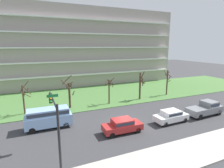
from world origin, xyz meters
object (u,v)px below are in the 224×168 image
at_px(tree_far_right, 167,81).
at_px(sedan_white_center_left, 171,116).
at_px(tree_left, 69,93).
at_px(traffic_signal_mast, 55,119).
at_px(tree_center, 109,89).
at_px(pickup_gray_near_right, 206,108).
at_px(tree_right, 141,85).
at_px(tree_far_left, 24,97).
at_px(van_blue_center_right, 48,117).
at_px(sedan_red_near_left, 122,125).

relative_size(tree_far_right, sedan_white_center_left, 1.13).
relative_size(tree_left, traffic_signal_mast, 0.89).
bearing_deg(tree_center, pickup_gray_near_right, -44.02).
bearing_deg(tree_left, tree_right, -2.25).
height_order(tree_right, traffic_signal_mast, traffic_signal_mast).
distance_m(tree_far_left, traffic_signal_mast, 13.47).
xyz_separation_m(tree_center, tree_right, (6.03, 0.10, 0.26)).
bearing_deg(tree_left, pickup_gray_near_right, -32.27).
distance_m(sedan_white_center_left, van_blue_center_right, 14.90).
bearing_deg(sedan_white_center_left, traffic_signal_mast, -170.10).
bearing_deg(tree_far_right, van_blue_center_right, -164.92).
bearing_deg(traffic_signal_mast, tree_right, 38.67).
relative_size(tree_far_left, sedan_red_near_left, 1.05).
height_order(tree_left, tree_right, tree_right).
distance_m(tree_far_right, pickup_gray_near_right, 10.84).
bearing_deg(sedan_red_near_left, tree_far_left, 135.39).
bearing_deg(van_blue_center_right, pickup_gray_near_right, 168.20).
bearing_deg(tree_center, van_blue_center_right, -151.44).
height_order(tree_far_left, sedan_white_center_left, tree_far_left).
height_order(tree_right, tree_far_right, tree_right).
xyz_separation_m(tree_right, pickup_gray_near_right, (4.24, -10.02, -1.72)).
bearing_deg(van_blue_center_right, tree_far_right, -164.21).
distance_m(tree_center, pickup_gray_near_right, 14.35).
bearing_deg(pickup_gray_near_right, van_blue_center_right, 165.32).
height_order(tree_far_right, traffic_signal_mast, traffic_signal_mast).
distance_m(tree_far_left, tree_left, 6.22).
xyz_separation_m(tree_far_right, pickup_gray_near_right, (-2.08, -10.51, -1.70)).
bearing_deg(sedan_red_near_left, traffic_signal_mast, -157.87).
height_order(tree_far_left, traffic_signal_mast, traffic_signal_mast).
xyz_separation_m(tree_center, sedan_white_center_left, (4.21, -9.93, -1.60)).
height_order(tree_far_right, van_blue_center_right, tree_far_right).
distance_m(tree_center, van_blue_center_right, 11.41).
distance_m(tree_right, sedan_white_center_left, 10.36).
relative_size(tree_left, tree_center, 1.17).
bearing_deg(tree_far_left, sedan_red_near_left, -46.19).
bearing_deg(tree_far_left, tree_left, 1.12).
bearing_deg(tree_left, sedan_red_near_left, -70.38).
distance_m(tree_far_left, tree_far_right, 24.94).
bearing_deg(pickup_gray_near_right, tree_left, 145.56).
bearing_deg(tree_right, tree_center, -179.07).
relative_size(tree_right, sedan_red_near_left, 1.15).
height_order(tree_far_left, tree_far_right, tree_far_right).
bearing_deg(sedan_white_center_left, tree_left, 134.16).
bearing_deg(sedan_red_near_left, pickup_gray_near_right, 1.62).
xyz_separation_m(tree_far_left, tree_left, (6.22, 0.12, -0.02)).
height_order(sedan_red_near_left, traffic_signal_mast, traffic_signal_mast).
bearing_deg(sedan_white_center_left, van_blue_center_right, 161.36).
xyz_separation_m(tree_far_right, van_blue_center_right, (-22.32, -6.02, -1.32)).
distance_m(tree_center, traffic_signal_mast, 16.15).
height_order(tree_center, tree_far_right, tree_far_right).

